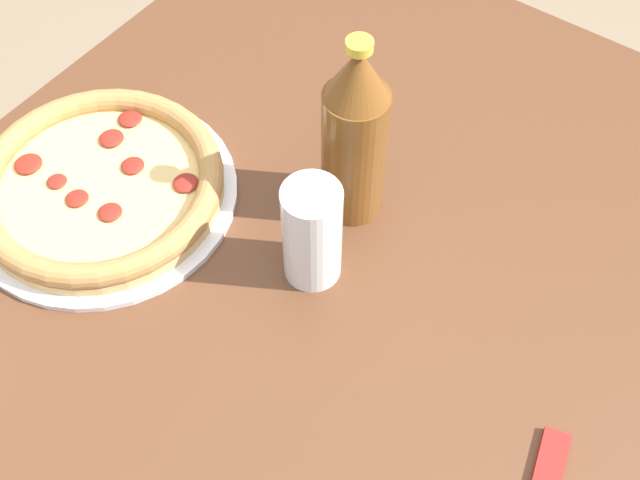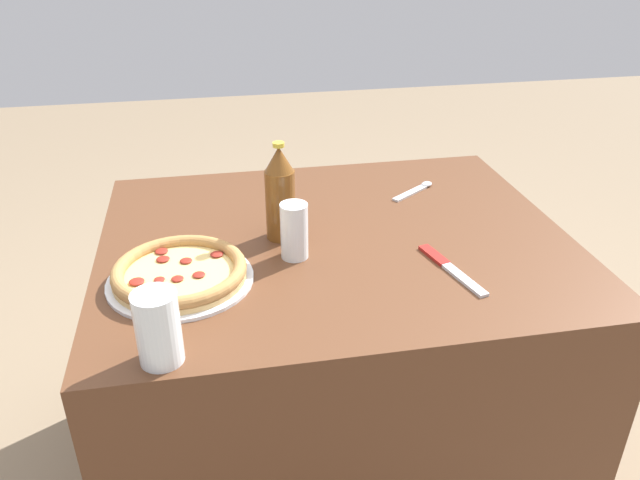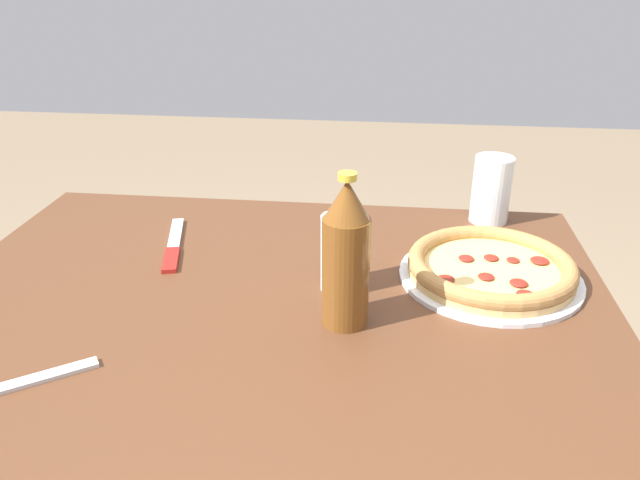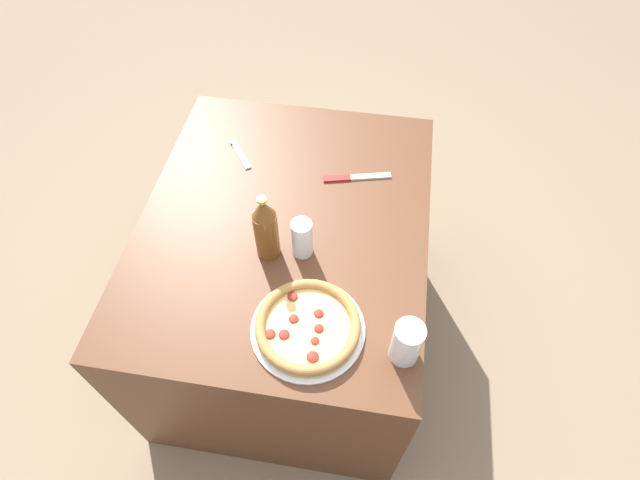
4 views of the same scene
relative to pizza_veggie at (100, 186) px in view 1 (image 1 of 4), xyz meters
The scene contains 4 objects.
table 0.55m from the pizza_veggie, 158.97° to the right, with size 1.10×0.90×0.74m.
pizza_veggie is the anchor object (origin of this frame).
glass_cola 0.26m from the pizza_veggie, 166.56° to the right, with size 0.06×0.06×0.13m.
beer_bottle 0.30m from the pizza_veggie, 145.89° to the right, with size 0.07×0.07×0.24m.
Camera 1 is at (-0.17, 0.46, 1.46)m, focal length 45.00 mm.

